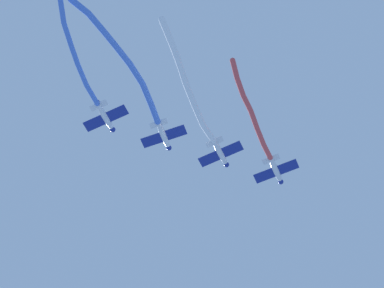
% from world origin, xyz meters
% --- Properties ---
extents(airplane_lead, '(5.04, 6.72, 1.67)m').
position_xyz_m(airplane_lead, '(-4.29, 5.73, 77.79)').
color(airplane_lead, silver).
extents(smoke_trail_lead, '(16.35, 1.65, 1.29)m').
position_xyz_m(smoke_trail_lead, '(5.88, 4.94, 78.00)').
color(smoke_trail_lead, '#DB4C4C').
extents(airplane_left_wing, '(5.08, 6.76, 1.67)m').
position_xyz_m(airplane_left_wing, '(0.96, -1.07, 78.04)').
color(airplane_left_wing, silver).
extents(smoke_trail_left_wing, '(19.90, 1.64, 1.88)m').
position_xyz_m(smoke_trail_left_wing, '(12.80, -1.96, 77.39)').
color(smoke_trail_left_wing, white).
extents(airplane_right_wing, '(4.93, 6.64, 1.67)m').
position_xyz_m(airplane_right_wing, '(6.21, -7.89, 78.29)').
color(airplane_right_wing, silver).
extents(smoke_trail_right_wing, '(20.34, 5.73, 2.49)m').
position_xyz_m(smoke_trail_right_wing, '(18.59, -9.39, 79.01)').
color(smoke_trail_right_wing, '#4C75DB').
extents(airplane_slot, '(5.06, 6.74, 1.67)m').
position_xyz_m(airplane_slot, '(11.47, -14.68, 78.54)').
color(airplane_slot, silver).
extents(smoke_trail_slot, '(27.54, 6.78, 1.59)m').
position_xyz_m(smoke_trail_slot, '(27.48, -13.25, 77.91)').
color(smoke_trail_slot, '#4C75DB').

